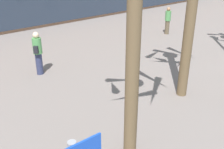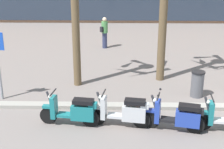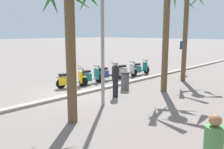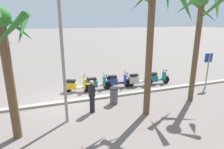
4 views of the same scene
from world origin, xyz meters
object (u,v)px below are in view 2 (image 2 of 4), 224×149
scooter_silver_gap_after_mid (125,112)px  pedestrian_window_shopping (105,32)px  scooter_blue_last_in_row (178,116)px  litter_bin (197,84)px  scooter_teal_far_back (74,111)px

scooter_silver_gap_after_mid → pedestrian_window_shopping: 8.83m
scooter_blue_last_in_row → litter_bin: size_ratio=1.84×
pedestrian_window_shopping → litter_bin: bearing=-61.3°
scooter_teal_far_back → litter_bin: 4.66m
scooter_silver_gap_after_mid → scooter_blue_last_in_row: bearing=-8.9°
scooter_silver_gap_after_mid → litter_bin: (2.61, 2.25, 0.02)m
litter_bin → scooter_silver_gap_after_mid: bearing=-139.2°
scooter_teal_far_back → scooter_blue_last_in_row: bearing=-5.1°
scooter_teal_far_back → scooter_silver_gap_after_mid: same height
scooter_teal_far_back → scooter_silver_gap_after_mid: (1.49, -0.03, 0.01)m
litter_bin → pedestrian_window_shopping: bearing=118.7°
scooter_silver_gap_after_mid → scooter_blue_last_in_row: size_ratio=1.04×
pedestrian_window_shopping → litter_bin: pedestrian_window_shopping is taller
litter_bin → scooter_teal_far_back: bearing=-151.6°
scooter_teal_far_back → scooter_blue_last_in_row: size_ratio=1.03×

